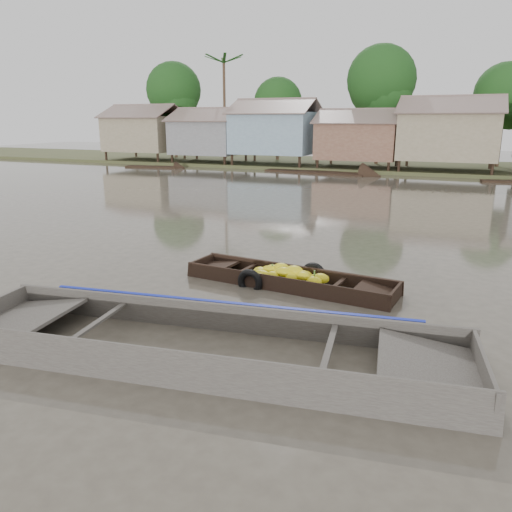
% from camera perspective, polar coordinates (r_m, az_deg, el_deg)
% --- Properties ---
extents(ground, '(120.00, 120.00, 0.00)m').
position_cam_1_polar(ground, '(10.51, -1.10, -5.73)').
color(ground, '#494338').
rests_on(ground, ground).
extents(riverbank, '(120.00, 12.47, 10.22)m').
position_cam_1_polar(riverbank, '(40.83, 22.11, 13.31)').
color(riverbank, '#384723').
rests_on(riverbank, ground).
extents(banana_boat, '(5.16, 1.74, 0.70)m').
position_cam_1_polar(banana_boat, '(11.79, 3.50, -2.70)').
color(banana_boat, black).
rests_on(banana_boat, ground).
extents(viewer_boat, '(8.84, 3.40, 0.69)m').
position_cam_1_polar(viewer_boat, '(8.42, -5.67, -10.77)').
color(viewer_boat, '#3E3835').
rests_on(viewer_boat, ground).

